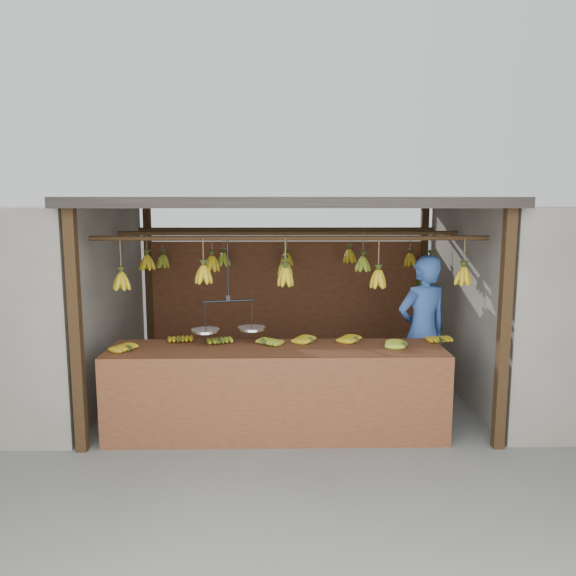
{
  "coord_description": "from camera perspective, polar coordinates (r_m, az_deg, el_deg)",
  "views": [
    {
      "loc": [
        -0.12,
        -6.61,
        2.34
      ],
      "look_at": [
        0.0,
        0.3,
        1.3
      ],
      "focal_mm": 35.0,
      "sensor_mm": 36.0,
      "label": 1
    }
  ],
  "objects": [
    {
      "name": "balance_scale",
      "position": [
        5.77,
        -6.04,
        -3.73
      ],
      "size": [
        0.74,
        0.38,
        0.95
      ],
      "color": "black",
      "rests_on": "ground"
    },
    {
      "name": "ground",
      "position": [
        7.02,
        0.04,
        -10.93
      ],
      "size": [
        80.0,
        80.0,
        0.0
      ],
      "primitive_type": "plane",
      "color": "#5B5B57"
    },
    {
      "name": "stall",
      "position": [
        6.95,
        -0.0,
        5.51
      ],
      "size": [
        4.3,
        3.3,
        2.4
      ],
      "color": "black",
      "rests_on": "ground"
    },
    {
      "name": "counter",
      "position": [
        5.63,
        -1.13,
        -8.3
      ],
      "size": [
        3.53,
        0.77,
        0.96
      ],
      "color": "#5A301B",
      "rests_on": "ground"
    },
    {
      "name": "bag_bundles",
      "position": [
        8.34,
        13.33,
        -1.05
      ],
      "size": [
        0.08,
        0.26,
        1.17
      ],
      "color": "red",
      "rests_on": "ground"
    },
    {
      "name": "vendor",
      "position": [
        6.64,
        13.51,
        -4.34
      ],
      "size": [
        0.76,
        0.63,
        1.77
      ],
      "primitive_type": "imported",
      "rotation": [
        0.0,
        0.0,
        3.52
      ],
      "color": "#3359A5",
      "rests_on": "ground"
    },
    {
      "name": "hanging_bananas",
      "position": [
        6.65,
        0.03,
        2.24
      ],
      "size": [
        3.6,
        2.25,
        0.37
      ],
      "color": "#B09012",
      "rests_on": "ground"
    }
  ]
}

